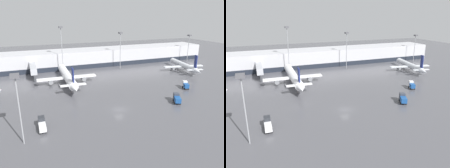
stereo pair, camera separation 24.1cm
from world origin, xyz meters
TOP-DOWN VIEW (x-y plane):
  - ground_plane at (0.00, 0.00)m, footprint 320.00×320.00m
  - terminal_building at (-0.29, 61.85)m, footprint 160.00×31.71m
  - parked_jet_0 at (-9.64, 31.73)m, footprint 24.24×40.19m
  - parked_jet_1 at (50.06, 31.79)m, footprint 20.89×31.05m
  - service_truck_0 at (19.79, -2.00)m, footprint 3.78×5.11m
  - service_truck_1 at (31.94, 8.34)m, footprint 3.04×4.22m
  - service_truck_2 at (-22.89, -3.84)m, footprint 1.80×5.34m
  - traffic_cone_0 at (-8.78, 28.25)m, footprint 0.51×0.51m
  - apron_light_mast_1 at (-27.32, -8.77)m, footprint 1.80×1.80m
  - apron_light_mast_3 at (-8.24, 48.83)m, footprint 1.80×1.80m
  - apron_light_mast_4 at (21.81, 48.37)m, footprint 1.80×1.80m
  - apron_light_mast_5 at (66.66, 48.76)m, footprint 1.80×1.80m

SIDE VIEW (x-z plane):
  - ground_plane at x=0.00m, z-range 0.00..0.00m
  - traffic_cone_0 at x=-8.78m, z-range 0.00..0.74m
  - service_truck_1 at x=31.94m, z-range 0.13..2.90m
  - service_truck_2 at x=-22.89m, z-range 0.08..2.98m
  - service_truck_0 at x=19.79m, z-range 0.13..2.95m
  - parked_jet_1 at x=50.06m, z-range -2.16..7.65m
  - parked_jet_0 at x=-9.64m, z-range -1.68..8.22m
  - terminal_building at x=-0.29m, z-range 0.00..9.00m
  - apron_light_mast_5 at x=66.66m, z-range 4.87..21.03m
  - apron_light_mast_1 at x=-27.32m, z-range 4.89..21.12m
  - apron_light_mast_4 at x=21.81m, z-range 5.42..24.40m
  - apron_light_mast_3 at x=-8.24m, z-range 6.00..28.41m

